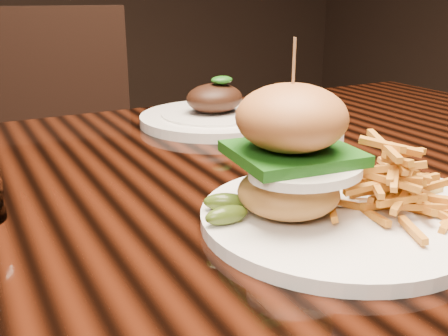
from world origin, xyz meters
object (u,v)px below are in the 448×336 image
far_dish (215,115)px  burger_plate (336,178)px  dining_table (207,222)px  chair_far (60,154)px

far_dish → burger_plate: bearing=-101.3°
burger_plate → far_dish: size_ratio=1.05×
dining_table → chair_far: bearing=92.7°
far_dish → chair_far: (-0.18, 0.64, -0.23)m
dining_table → burger_plate: burger_plate is taller
burger_plate → chair_far: bearing=112.5°
dining_table → far_dish: bearing=60.5°
chair_far → burger_plate: bearing=-77.4°
dining_table → far_dish: far_dish is taller
burger_plate → far_dish: bearing=96.7°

